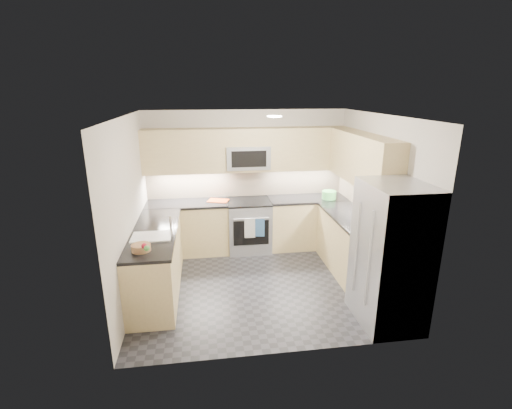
% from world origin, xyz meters
% --- Properties ---
extents(floor, '(3.60, 3.20, 0.00)m').
position_xyz_m(floor, '(0.00, 0.00, 0.00)').
color(floor, black).
rests_on(floor, ground).
extents(ceiling, '(3.60, 3.20, 0.02)m').
position_xyz_m(ceiling, '(0.00, 0.00, 2.50)').
color(ceiling, beige).
rests_on(ceiling, wall_back).
extents(wall_back, '(3.60, 0.02, 2.50)m').
position_xyz_m(wall_back, '(0.00, 1.60, 1.25)').
color(wall_back, '#BCB3A4').
rests_on(wall_back, floor).
extents(wall_front, '(3.60, 0.02, 2.50)m').
position_xyz_m(wall_front, '(0.00, -1.60, 1.25)').
color(wall_front, '#BCB3A4').
rests_on(wall_front, floor).
extents(wall_left, '(0.02, 3.20, 2.50)m').
position_xyz_m(wall_left, '(-1.80, 0.00, 1.25)').
color(wall_left, '#BCB3A4').
rests_on(wall_left, floor).
extents(wall_right, '(0.02, 3.20, 2.50)m').
position_xyz_m(wall_right, '(1.80, 0.00, 1.25)').
color(wall_right, '#BCB3A4').
rests_on(wall_right, floor).
extents(base_cab_back_left, '(1.42, 0.60, 0.90)m').
position_xyz_m(base_cab_back_left, '(-1.09, 1.30, 0.45)').
color(base_cab_back_left, '#D6BE81').
rests_on(base_cab_back_left, floor).
extents(base_cab_back_right, '(1.42, 0.60, 0.90)m').
position_xyz_m(base_cab_back_right, '(1.09, 1.30, 0.45)').
color(base_cab_back_right, '#D6BE81').
rests_on(base_cab_back_right, floor).
extents(base_cab_right, '(0.60, 1.70, 0.90)m').
position_xyz_m(base_cab_right, '(1.50, 0.15, 0.45)').
color(base_cab_right, '#D6BE81').
rests_on(base_cab_right, floor).
extents(base_cab_peninsula, '(0.60, 2.00, 0.90)m').
position_xyz_m(base_cab_peninsula, '(-1.50, 0.00, 0.45)').
color(base_cab_peninsula, '#D6BE81').
rests_on(base_cab_peninsula, floor).
extents(countertop_back_left, '(1.42, 0.63, 0.04)m').
position_xyz_m(countertop_back_left, '(-1.09, 1.30, 0.92)').
color(countertop_back_left, black).
rests_on(countertop_back_left, base_cab_back_left).
extents(countertop_back_right, '(1.42, 0.63, 0.04)m').
position_xyz_m(countertop_back_right, '(1.09, 1.30, 0.92)').
color(countertop_back_right, black).
rests_on(countertop_back_right, base_cab_back_right).
extents(countertop_right, '(0.63, 1.70, 0.04)m').
position_xyz_m(countertop_right, '(1.50, 0.15, 0.92)').
color(countertop_right, black).
rests_on(countertop_right, base_cab_right).
extents(countertop_peninsula, '(0.63, 2.00, 0.04)m').
position_xyz_m(countertop_peninsula, '(-1.50, 0.00, 0.92)').
color(countertop_peninsula, black).
rests_on(countertop_peninsula, base_cab_peninsula).
extents(upper_cab_back, '(3.60, 0.35, 0.75)m').
position_xyz_m(upper_cab_back, '(0.00, 1.43, 1.83)').
color(upper_cab_back, '#D6BE81').
rests_on(upper_cab_back, wall_back).
extents(upper_cab_right, '(0.35, 1.95, 0.75)m').
position_xyz_m(upper_cab_right, '(1.62, 0.28, 1.83)').
color(upper_cab_right, '#D6BE81').
rests_on(upper_cab_right, wall_right).
extents(backsplash_back, '(3.60, 0.01, 0.51)m').
position_xyz_m(backsplash_back, '(0.00, 1.60, 1.20)').
color(backsplash_back, '#C2A88C').
rests_on(backsplash_back, wall_back).
extents(backsplash_right, '(0.01, 2.30, 0.51)m').
position_xyz_m(backsplash_right, '(1.80, 0.45, 1.20)').
color(backsplash_right, '#C2A88C').
rests_on(backsplash_right, wall_right).
extents(gas_range, '(0.76, 0.65, 0.91)m').
position_xyz_m(gas_range, '(0.00, 1.28, 0.46)').
color(gas_range, '#9D9FA4').
rests_on(gas_range, floor).
extents(range_cooktop, '(0.76, 0.65, 0.03)m').
position_xyz_m(range_cooktop, '(0.00, 1.28, 0.92)').
color(range_cooktop, black).
rests_on(range_cooktop, gas_range).
extents(oven_door_glass, '(0.62, 0.02, 0.45)m').
position_xyz_m(oven_door_glass, '(0.00, 0.95, 0.45)').
color(oven_door_glass, black).
rests_on(oven_door_glass, gas_range).
extents(oven_handle, '(0.60, 0.02, 0.02)m').
position_xyz_m(oven_handle, '(0.00, 0.93, 0.72)').
color(oven_handle, '#B2B5BA').
rests_on(oven_handle, gas_range).
extents(microwave, '(0.76, 0.40, 0.40)m').
position_xyz_m(microwave, '(0.00, 1.40, 1.70)').
color(microwave, '#95989C').
rests_on(microwave, upper_cab_back).
extents(microwave_door, '(0.60, 0.01, 0.28)m').
position_xyz_m(microwave_door, '(0.00, 1.20, 1.70)').
color(microwave_door, black).
rests_on(microwave_door, microwave).
extents(refrigerator, '(0.70, 0.90, 1.80)m').
position_xyz_m(refrigerator, '(1.45, -1.15, 0.90)').
color(refrigerator, '#A5A6AD').
rests_on(refrigerator, floor).
extents(fridge_handle_left, '(0.02, 0.02, 1.20)m').
position_xyz_m(fridge_handle_left, '(1.08, -1.33, 0.95)').
color(fridge_handle_left, '#B2B5BA').
rests_on(fridge_handle_left, refrigerator).
extents(fridge_handle_right, '(0.02, 0.02, 1.20)m').
position_xyz_m(fridge_handle_right, '(1.08, -0.97, 0.95)').
color(fridge_handle_right, '#B2B5BA').
rests_on(fridge_handle_right, refrigerator).
extents(sink_basin, '(0.52, 0.38, 0.16)m').
position_xyz_m(sink_basin, '(-1.50, -0.25, 0.88)').
color(sink_basin, white).
rests_on(sink_basin, base_cab_peninsula).
extents(faucet, '(0.03, 0.03, 0.28)m').
position_xyz_m(faucet, '(-1.24, -0.25, 1.08)').
color(faucet, silver).
rests_on(faucet, countertop_peninsula).
extents(utensil_bowl, '(0.30, 0.30, 0.14)m').
position_xyz_m(utensil_bowl, '(1.45, 1.18, 1.01)').
color(utensil_bowl, '#50BC54').
rests_on(utensil_bowl, countertop_back_right).
extents(cutting_board, '(0.42, 0.35, 0.01)m').
position_xyz_m(cutting_board, '(-0.54, 1.33, 0.95)').
color(cutting_board, '#CB4313').
rests_on(cutting_board, countertop_back_left).
extents(fruit_basket, '(0.24, 0.24, 0.08)m').
position_xyz_m(fruit_basket, '(-1.57, -0.68, 0.98)').
color(fruit_basket, '#A3754C').
rests_on(fruit_basket, countertop_peninsula).
extents(fruit_apple, '(0.07, 0.07, 0.07)m').
position_xyz_m(fruit_apple, '(-1.51, -0.80, 1.05)').
color(fruit_apple, '#AD1327').
rests_on(fruit_apple, fruit_basket).
extents(fruit_pear, '(0.07, 0.07, 0.07)m').
position_xyz_m(fruit_pear, '(-1.47, -0.88, 1.05)').
color(fruit_pear, '#4D9E43').
rests_on(fruit_pear, fruit_basket).
extents(dish_towel_check, '(0.18, 0.02, 0.35)m').
position_xyz_m(dish_towel_check, '(-0.03, 0.91, 0.55)').
color(dish_towel_check, silver).
rests_on(dish_towel_check, oven_handle).
extents(dish_towel_blue, '(0.17, 0.04, 0.32)m').
position_xyz_m(dish_towel_blue, '(0.14, 0.91, 0.55)').
color(dish_towel_blue, '#2E5380').
rests_on(dish_towel_blue, oven_handle).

